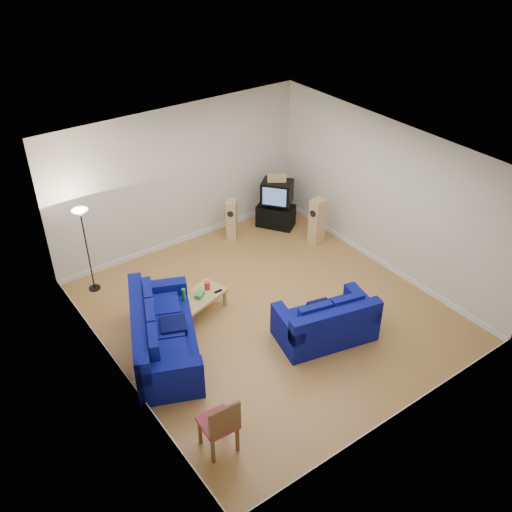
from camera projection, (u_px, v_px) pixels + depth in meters
room at (269, 245)px, 10.17m from camera, size 6.01×6.51×3.21m
sofa_three_seat at (161, 338)px, 9.89m from camera, size 1.92×2.65×0.94m
sofa_loveseat at (326, 324)px, 10.23m from camera, size 1.91×1.34×0.87m
coffee_table at (198, 299)px, 10.79m from camera, size 1.24×0.86×0.41m
bottle at (184, 296)px, 10.53m from camera, size 0.08×0.08×0.32m
tissue_box at (200, 295)px, 10.75m from camera, size 0.25×0.23×0.09m
red_canister at (207, 286)px, 10.93m from camera, size 0.12×0.12×0.15m
remote at (218, 291)px, 10.90m from camera, size 0.16×0.06×0.02m
tv_stand at (276, 216)px, 13.66m from camera, size 0.89×0.99×0.53m
av_receiver at (277, 203)px, 13.54m from camera, size 0.54×0.55×0.10m
television at (277, 192)px, 13.31m from camera, size 0.83×0.86×0.54m
centre_speaker at (277, 178)px, 13.15m from camera, size 0.45×0.39×0.15m
speaker_left at (232, 220)px, 13.05m from camera, size 0.36×0.37×0.98m
speaker_right at (317, 221)px, 12.89m from camera, size 0.37×0.31×1.09m
floor_lamp at (82, 225)px, 10.83m from camera, size 0.31×0.31×1.83m
dining_chair at (220, 424)px, 8.05m from camera, size 0.52×0.52×1.03m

